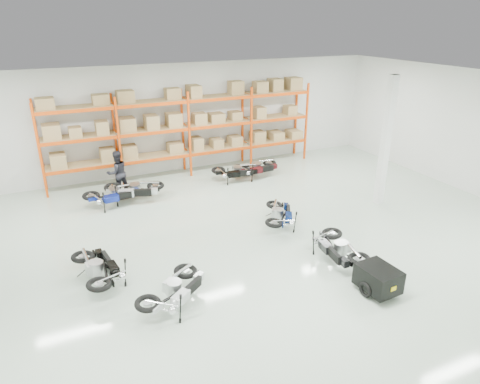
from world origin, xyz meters
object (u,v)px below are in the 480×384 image
moto_touring_right (338,244)px  moto_back_d (257,165)px  moto_back_b (133,186)px  moto_blue_centre (281,211)px  moto_silver_left (175,286)px  trailer (378,279)px  moto_back_c (237,168)px  person_back (118,173)px  moto_back_a (114,191)px  moto_black_far_left (99,264)px

moto_touring_right → moto_back_d: 6.94m
moto_back_b → moto_blue_centre: bearing=-116.5°
moto_silver_left → trailer: size_ratio=1.07×
moto_back_c → trailer: bearing=-170.2°
moto_silver_left → trailer: moto_silver_left is taller
moto_blue_centre → person_back: person_back is taller
person_back → moto_back_b: bearing=98.4°
moto_back_a → moto_back_d: 5.92m
trailer → moto_touring_right: bearing=86.5°
person_back → moto_blue_centre: bearing=117.3°
moto_silver_left → moto_touring_right: (4.56, 0.02, 0.01)m
moto_blue_centre → moto_back_c: bearing=-65.9°
moto_back_b → moto_silver_left: bearing=-164.0°
moto_back_c → person_back: size_ratio=1.01×
trailer → moto_back_a: moto_back_a is taller
moto_silver_left → moto_back_a: moto_back_a is taller
moto_back_b → moto_back_a: bearing=118.6°
trailer → moto_back_a: size_ratio=0.91×
trailer → person_back: bearing=113.3°
moto_back_c → person_back: (-4.60, 0.57, 0.32)m
moto_blue_centre → moto_black_far_left: moto_black_far_left is taller
moto_back_a → moto_back_c: (4.94, 0.44, -0.02)m
moto_back_a → moto_back_b: moto_back_b is taller
moto_silver_left → moto_back_d: moto_back_d is taller
trailer → moto_back_b: moto_back_b is taller
moto_silver_left → person_back: 7.42m
moto_blue_centre → moto_back_b: size_ratio=0.88×
moto_blue_centre → moto_back_a: 5.95m
moto_back_d → moto_blue_centre: bearing=160.3°
trailer → moto_back_c: 8.42m
moto_blue_centre → trailer: size_ratio=1.01×
moto_silver_left → trailer: 4.83m
moto_back_a → moto_back_c: bearing=-91.7°
moto_back_a → moto_back_d: size_ratio=1.02×
moto_back_c → moto_back_b: bearing=104.8°
moto_blue_centre → moto_silver_left: size_ratio=0.94×
moto_blue_centre → moto_back_b: (-3.83, 3.96, 0.07)m
moto_blue_centre → moto_touring_right: (0.33, -2.53, 0.04)m
person_back → moto_touring_right: bearing=108.0°
moto_black_far_left → moto_back_b: 5.19m
moto_silver_left → person_back: (0.04, 7.41, 0.31)m
moto_blue_centre → trailer: bearing=124.2°
moto_blue_centre → moto_back_b: moto_back_b is taller
moto_silver_left → moto_back_a: bearing=-34.7°
moto_back_d → moto_touring_right: bearing=169.1°
moto_back_b → moto_back_d: (5.19, 0.38, -0.04)m
trailer → moto_back_c: moto_back_c is taller
trailer → moto_back_c: bearing=86.0°
moto_back_a → moto_black_far_left: bearing=159.5°
trailer → moto_back_a: (-4.87, 7.97, 0.15)m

